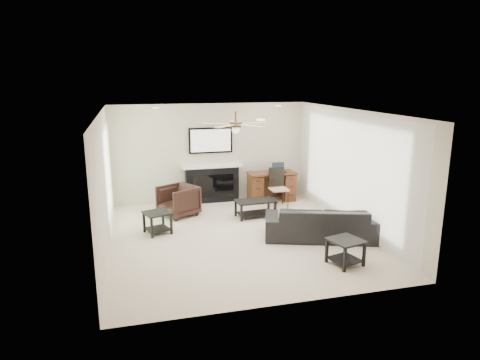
{
  "coord_description": "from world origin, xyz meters",
  "views": [
    {
      "loc": [
        -2.0,
        -7.89,
        3.13
      ],
      "look_at": [
        0.21,
        0.57,
        1.03
      ],
      "focal_mm": 32.0,
      "sensor_mm": 36.0,
      "label": 1
    }
  ],
  "objects_px": {
    "sofa": "(322,222)",
    "armchair": "(178,201)",
    "fireplace_unit": "(212,165)",
    "desk": "(272,187)",
    "coffee_table": "(255,209)"
  },
  "relations": [
    {
      "from": "sofa",
      "to": "fireplace_unit",
      "type": "distance_m",
      "value": 3.54
    },
    {
      "from": "armchair",
      "to": "fireplace_unit",
      "type": "distance_m",
      "value": 1.48
    },
    {
      "from": "sofa",
      "to": "armchair",
      "type": "height_order",
      "value": "armchair"
    },
    {
      "from": "fireplace_unit",
      "to": "armchair",
      "type": "bearing_deg",
      "value": -136.53
    },
    {
      "from": "coffee_table",
      "to": "sofa",
      "type": "bearing_deg",
      "value": -64.49
    },
    {
      "from": "fireplace_unit",
      "to": "desk",
      "type": "distance_m",
      "value": 1.64
    },
    {
      "from": "coffee_table",
      "to": "desk",
      "type": "bearing_deg",
      "value": 52.32
    },
    {
      "from": "coffee_table",
      "to": "fireplace_unit",
      "type": "distance_m",
      "value": 1.81
    },
    {
      "from": "desk",
      "to": "coffee_table",
      "type": "bearing_deg",
      "value": -123.83
    },
    {
      "from": "coffee_table",
      "to": "desk",
      "type": "distance_m",
      "value": 1.42
    },
    {
      "from": "sofa",
      "to": "desk",
      "type": "relative_size",
      "value": 1.84
    },
    {
      "from": "armchair",
      "to": "desk",
      "type": "bearing_deg",
      "value": 75.68
    },
    {
      "from": "sofa",
      "to": "fireplace_unit",
      "type": "bearing_deg",
      "value": -43.83
    },
    {
      "from": "armchair",
      "to": "fireplace_unit",
      "type": "xyz_separation_m",
      "value": [
        0.98,
        0.93,
        0.6
      ]
    },
    {
      "from": "sofa",
      "to": "armchair",
      "type": "relative_size",
      "value": 2.87
    }
  ]
}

